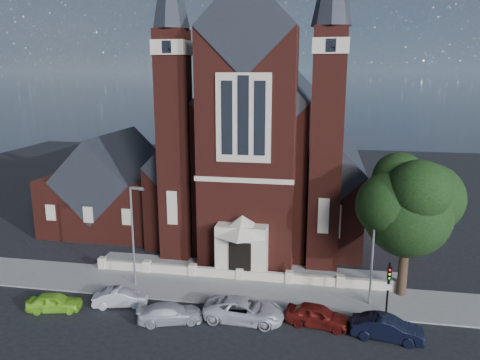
# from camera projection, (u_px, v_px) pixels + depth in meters

# --- Properties ---
(ground) EXTENTS (120.00, 120.00, 0.00)m
(ground) POSITION_uv_depth(u_px,v_px,m) (255.00, 243.00, 46.27)
(ground) COLOR black
(ground) RESTS_ON ground
(pavement_strip) EXTENTS (60.00, 5.00, 0.12)m
(pavement_strip) POSITION_uv_depth(u_px,v_px,m) (235.00, 291.00, 36.21)
(pavement_strip) COLOR slate
(pavement_strip) RESTS_ON ground
(forecourt_paving) EXTENTS (26.00, 3.00, 0.14)m
(forecourt_paving) POSITION_uv_depth(u_px,v_px,m) (244.00, 270.00, 40.04)
(forecourt_paving) COLOR slate
(forecourt_paving) RESTS_ON ground
(forecourt_wall) EXTENTS (24.00, 0.40, 0.90)m
(forecourt_wall) POSITION_uv_depth(u_px,v_px,m) (240.00, 280.00, 38.12)
(forecourt_wall) COLOR beige
(forecourt_wall) RESTS_ON ground
(church) EXTENTS (20.01, 34.90, 29.20)m
(church) POSITION_uv_depth(u_px,v_px,m) (266.00, 149.00, 52.03)
(church) COLOR #4D1B14
(church) RESTS_ON ground
(parish_hall) EXTENTS (12.00, 12.20, 10.24)m
(parish_hall) POSITION_uv_depth(u_px,v_px,m) (115.00, 189.00, 51.02)
(parish_hall) COLOR #4D1B14
(parish_hall) RESTS_ON ground
(street_tree) EXTENTS (6.40, 6.60, 10.70)m
(street_tree) POSITION_uv_depth(u_px,v_px,m) (410.00, 209.00, 33.60)
(street_tree) COLOR black
(street_tree) RESTS_ON ground
(street_lamp_left) EXTENTS (1.16, 0.22, 8.09)m
(street_lamp_left) POSITION_uv_depth(u_px,v_px,m) (134.00, 231.00, 36.06)
(street_lamp_left) COLOR gray
(street_lamp_left) RESTS_ON ground
(street_lamp_right) EXTENTS (1.16, 0.22, 8.09)m
(street_lamp_right) POSITION_uv_depth(u_px,v_px,m) (374.00, 246.00, 32.93)
(street_lamp_right) COLOR gray
(street_lamp_right) RESTS_ON ground
(traffic_signal) EXTENTS (0.28, 0.42, 4.00)m
(traffic_signal) POSITION_uv_depth(u_px,v_px,m) (389.00, 283.00, 31.72)
(traffic_signal) COLOR black
(traffic_signal) RESTS_ON ground
(car_lime_van) EXTENTS (4.02, 2.30, 1.29)m
(car_lime_van) POSITION_uv_depth(u_px,v_px,m) (55.00, 302.00, 33.09)
(car_lime_van) COLOR #87CF29
(car_lime_van) RESTS_ON ground
(car_silver_a) EXTENTS (4.10, 2.34, 1.28)m
(car_silver_a) POSITION_uv_depth(u_px,v_px,m) (120.00, 297.00, 33.78)
(car_silver_a) COLOR #9EA0A6
(car_silver_a) RESTS_ON ground
(car_silver_b) EXTENTS (4.75, 3.09, 1.28)m
(car_silver_b) POSITION_uv_depth(u_px,v_px,m) (170.00, 313.00, 31.60)
(car_silver_b) COLOR #ABADB3
(car_silver_b) RESTS_ON ground
(car_white_suv) EXTENTS (5.58, 2.71, 1.53)m
(car_white_suv) POSITION_uv_depth(u_px,v_px,m) (244.00, 310.00, 31.77)
(car_white_suv) COLOR silver
(car_white_suv) RESTS_ON ground
(car_dark_red) EXTENTS (4.50, 2.37, 1.46)m
(car_dark_red) POSITION_uv_depth(u_px,v_px,m) (318.00, 315.00, 31.13)
(car_dark_red) COLOR #621510
(car_dark_red) RESTS_ON ground
(car_navy) EXTENTS (4.63, 2.14, 1.47)m
(car_navy) POSITION_uv_depth(u_px,v_px,m) (387.00, 328.00, 29.55)
(car_navy) COLOR black
(car_navy) RESTS_ON ground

